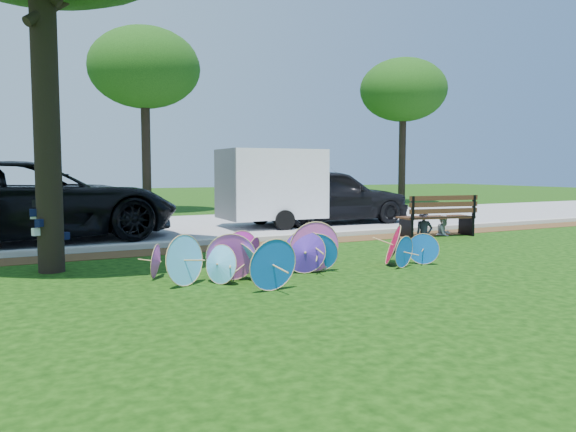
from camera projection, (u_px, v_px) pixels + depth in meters
name	position (u px, v px, depth m)	size (l,w,h in m)	color
ground	(317.00, 284.00, 8.80)	(90.00, 90.00, 0.00)	black
mulch_strip	(219.00, 248.00, 12.80)	(90.00, 1.00, 0.01)	#472D16
curb	(209.00, 242.00, 13.41)	(90.00, 0.30, 0.12)	#B7B5AD
street	(165.00, 228.00, 17.11)	(90.00, 8.00, 0.01)	gray
parasol_pile	(286.00, 253.00, 9.44)	(5.26, 2.15, 0.92)	#BA239D
black_van	(31.00, 202.00, 13.82)	(3.29, 7.13, 1.98)	black
dark_pickup	(329.00, 196.00, 18.42)	(2.15, 5.35, 1.82)	black
cargo_trailer	(272.00, 184.00, 17.17)	(2.98, 1.89, 2.69)	white
park_bench	(436.00, 216.00, 14.99)	(2.09, 0.79, 1.09)	black
person_left	(424.00, 212.00, 14.87)	(0.48, 0.32, 1.33)	#313343
person_right	(445.00, 215.00, 15.20)	(0.53, 0.41, 1.08)	silver
bg_trees	(172.00, 71.00, 22.72)	(27.39, 5.19, 7.40)	black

